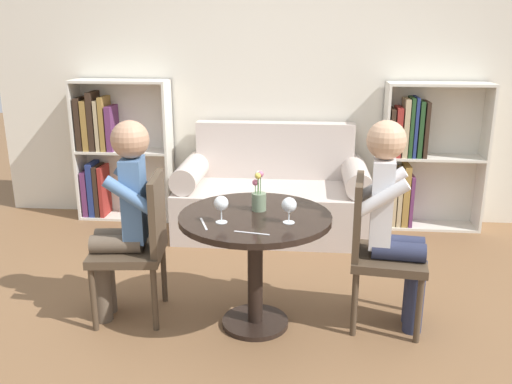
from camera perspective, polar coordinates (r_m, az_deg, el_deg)
name	(u,v)px	position (r m, az deg, el deg)	size (l,w,h in m)	color
ground_plane	(255,324)	(3.38, -0.08, -13.74)	(16.00, 16.00, 0.00)	brown
back_wall	(277,71)	(4.93, 2.20, 12.57)	(5.20, 0.05, 2.70)	silver
round_table	(255,240)	(3.13, -0.09, -5.04)	(0.87, 0.87, 0.70)	black
couch	(273,197)	(4.71, 1.76, -0.53)	(1.62, 0.80, 0.92)	beige
bookshelf_left	(112,150)	(5.19, -14.92, 4.30)	(0.87, 0.28, 1.28)	silver
bookshelf_right	(418,159)	(4.97, 16.67, 3.39)	(0.87, 0.28, 1.28)	silver
chair_left	(139,241)	(3.34, -12.18, -5.05)	(0.46, 0.46, 0.90)	#473828
chair_right	(376,246)	(3.26, 12.56, -5.59)	(0.47, 0.47, 0.90)	#473828
person_left	(123,214)	(3.29, -13.87, -2.21)	(0.44, 0.37, 1.22)	brown
person_right	(394,218)	(3.19, 14.31, -2.66)	(0.44, 0.37, 1.24)	#282D47
wine_glass_left	(221,204)	(2.93, -3.69, -1.27)	(0.08, 0.08, 0.15)	white
wine_glass_right	(289,206)	(2.93, 3.50, -1.46)	(0.08, 0.08, 0.14)	white
flower_vase	(259,197)	(3.13, 0.29, -0.49)	(0.08, 0.08, 0.24)	gray
knife_left_setting	(204,224)	(2.95, -5.53, -3.35)	(0.08, 0.18, 0.00)	silver
fork_left_setting	(252,233)	(2.81, -0.45, -4.33)	(0.19, 0.05, 0.00)	silver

